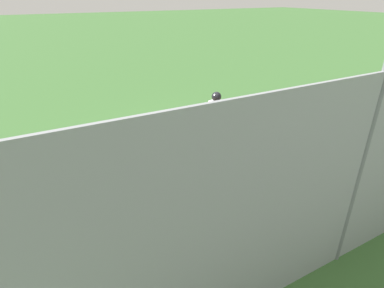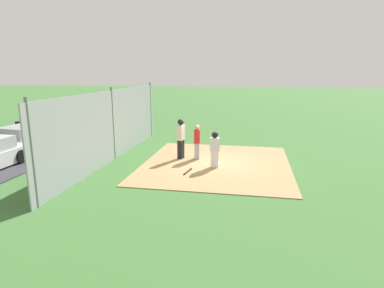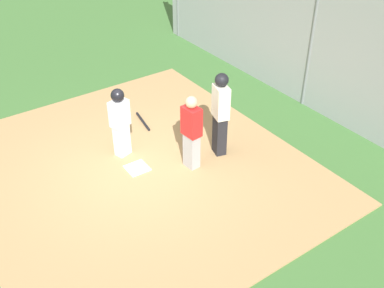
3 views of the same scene
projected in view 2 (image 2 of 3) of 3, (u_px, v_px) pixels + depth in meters
ground_plane at (216, 164)px, 14.45m from camera, size 140.00×140.00×0.00m
dirt_infield at (216, 164)px, 14.45m from camera, size 7.20×6.40×0.03m
home_plate at (216, 163)px, 14.44m from camera, size 0.45×0.45×0.02m
catcher at (197, 141)px, 14.97m from camera, size 0.40×0.29×1.62m
umpire at (181, 138)px, 15.02m from camera, size 0.44×0.35×1.87m
runner at (215, 147)px, 13.65m from camera, size 0.36×0.44×1.56m
baseball_bat at (188, 171)px, 13.18m from camera, size 0.84×0.21×0.06m
backstop_fence at (113, 125)px, 14.96m from camera, size 12.00×0.10×3.35m
parking_lot at (17, 153)px, 16.25m from camera, size 18.00×5.20×0.04m
parked_car_dark at (41, 131)px, 18.80m from camera, size 4.34×2.19×1.28m
parked_car_silver at (25, 139)px, 16.68m from camera, size 4.35×2.21×1.28m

